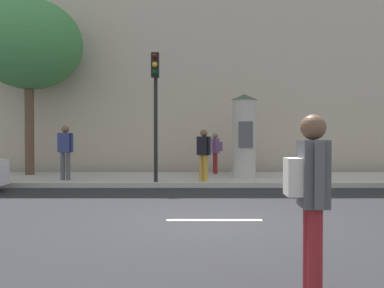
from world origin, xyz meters
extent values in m
plane|color=#232326|center=(0.00, 0.00, 0.00)|extent=(80.00, 80.00, 0.00)
cube|color=#B2ADA3|center=(0.00, 7.00, 0.07)|extent=(36.00, 4.00, 0.15)
cube|color=silver|center=(0.00, 0.00, 0.00)|extent=(1.80, 0.16, 0.01)
cube|color=#B7A893|center=(0.00, 12.00, 5.98)|extent=(36.00, 5.00, 11.96)
cylinder|color=black|center=(-1.56, 5.35, 1.78)|extent=(0.12, 0.12, 3.26)
cube|color=black|center=(-1.56, 5.17, 3.78)|extent=(0.24, 0.24, 0.75)
sphere|color=#390605|center=(-1.56, 5.04, 4.02)|extent=(0.16, 0.16, 0.16)
sphere|color=#F2A519|center=(-1.56, 5.04, 3.78)|extent=(0.16, 0.16, 0.16)
sphere|color=#07330F|center=(-1.56, 5.04, 3.54)|extent=(0.16, 0.16, 0.16)
cylinder|color=#B2ADA3|center=(1.40, 6.86, 1.50)|extent=(0.82, 0.82, 2.70)
cone|color=#334C33|center=(1.40, 6.86, 2.95)|extent=(0.90, 0.90, 0.20)
cube|color=#4C4C51|center=(1.40, 6.44, 1.64)|extent=(0.49, 0.02, 0.90)
cylinder|color=brown|center=(-6.49, 7.88, 1.75)|extent=(0.33, 0.33, 3.20)
ellipsoid|color=#3D7F42|center=(-6.49, 7.88, 5.02)|extent=(3.93, 3.93, 3.34)
cylinder|color=maroon|center=(0.73, -4.01, 0.45)|extent=(0.14, 0.14, 0.90)
cylinder|color=maroon|center=(0.74, -3.82, 0.45)|extent=(0.14, 0.14, 0.90)
cube|color=#4C4C51|center=(0.74, -3.92, 1.22)|extent=(0.25, 0.39, 0.64)
cylinder|color=#4C4C51|center=(0.73, -4.15, 1.22)|extent=(0.09, 0.09, 0.61)
cylinder|color=#4C4C51|center=(0.75, -3.68, 1.22)|extent=(0.09, 0.09, 0.61)
sphere|color=brown|center=(0.74, -3.92, 1.67)|extent=(0.24, 0.24, 0.24)
cube|color=silver|center=(0.56, -3.91, 1.19)|extent=(0.17, 0.29, 0.36)
cylinder|color=silver|center=(0.04, 7.37, 0.56)|extent=(0.14, 0.14, 0.83)
cylinder|color=silver|center=(0.02, 7.59, 0.56)|extent=(0.14, 0.14, 0.83)
cube|color=black|center=(0.03, 7.48, 1.27)|extent=(0.28, 0.46, 0.58)
cylinder|color=black|center=(0.05, 7.21, 1.27)|extent=(0.09, 0.09, 0.56)
cylinder|color=black|center=(0.00, 7.74, 1.27)|extent=(0.09, 0.09, 0.56)
sphere|color=brown|center=(0.03, 7.48, 1.67)|extent=(0.22, 0.22, 0.22)
cylinder|color=#B78C33|center=(-0.12, 5.57, 0.57)|extent=(0.14, 0.14, 0.83)
cylinder|color=#B78C33|center=(0.02, 5.44, 0.57)|extent=(0.14, 0.14, 0.83)
cube|color=black|center=(-0.05, 5.50, 1.28)|extent=(0.45, 0.44, 0.59)
cylinder|color=black|center=(-0.23, 5.67, 1.28)|extent=(0.09, 0.09, 0.56)
cylinder|color=black|center=(0.12, 5.34, 1.28)|extent=(0.09, 0.09, 0.56)
sphere|color=brown|center=(-0.05, 5.50, 1.69)|extent=(0.23, 0.23, 0.23)
cylinder|color=maroon|center=(0.49, 8.25, 0.55)|extent=(0.14, 0.14, 0.79)
cylinder|color=maroon|center=(0.46, 8.45, 0.55)|extent=(0.14, 0.14, 0.79)
cube|color=#724C84|center=(0.47, 8.35, 1.22)|extent=(0.29, 0.42, 0.56)
cylinder|color=#724C84|center=(0.50, 8.11, 1.22)|extent=(0.09, 0.09, 0.53)
cylinder|color=#724C84|center=(0.44, 8.59, 1.22)|extent=(0.09, 0.09, 0.53)
sphere|color=#8C664C|center=(0.47, 8.35, 1.61)|extent=(0.21, 0.21, 0.21)
cube|color=#724C84|center=(0.65, 8.37, 1.19)|extent=(0.19, 0.30, 0.36)
cylinder|color=#4C4C51|center=(-4.46, 5.85, 0.60)|extent=(0.14, 0.14, 0.90)
cylinder|color=#4C4C51|center=(-4.65, 5.89, 0.60)|extent=(0.14, 0.14, 0.90)
cube|color=navy|center=(-4.55, 5.87, 1.37)|extent=(0.43, 0.32, 0.64)
cylinder|color=navy|center=(-4.32, 5.82, 1.37)|extent=(0.09, 0.09, 0.61)
cylinder|color=navy|center=(-4.78, 5.92, 1.37)|extent=(0.09, 0.09, 0.61)
sphere|color=brown|center=(-4.55, 5.87, 1.82)|extent=(0.24, 0.24, 0.24)
camera|label=1|loc=(-0.42, -7.97, 1.58)|focal=39.81mm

